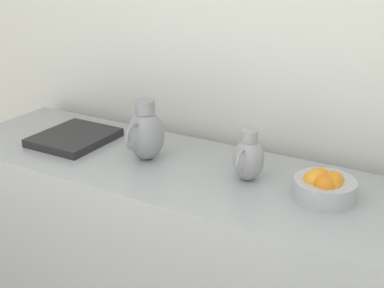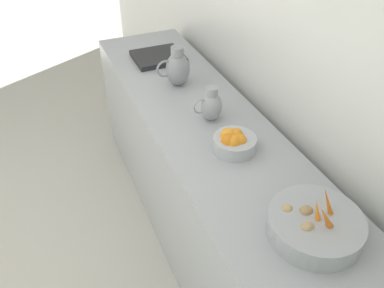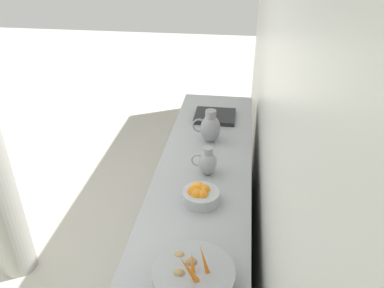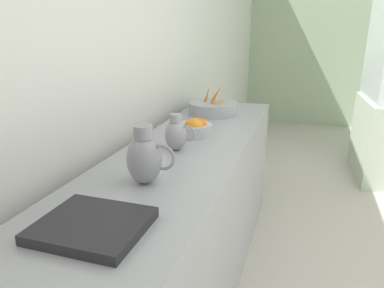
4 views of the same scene
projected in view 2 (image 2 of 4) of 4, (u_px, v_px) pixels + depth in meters
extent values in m
cube|color=silver|center=(358.00, 49.00, 1.61)|extent=(0.10, 8.21, 3.00)
cube|color=#9EA0A5|center=(207.00, 185.00, 2.47)|extent=(0.63, 2.73, 0.94)
cylinder|color=#9EA0A5|center=(315.00, 226.00, 1.54)|extent=(0.37, 0.37, 0.09)
torus|color=#9EA0A5|center=(313.00, 232.00, 1.57)|extent=(0.22, 0.22, 0.01)
cone|color=orange|center=(328.00, 203.00, 1.51)|extent=(0.08, 0.07, 0.17)
cone|color=orange|center=(317.00, 212.00, 1.49)|extent=(0.04, 0.06, 0.12)
cone|color=orange|center=(326.00, 219.00, 1.44)|extent=(0.11, 0.03, 0.16)
ellipsoid|color=#9E7F56|center=(306.00, 211.00, 1.54)|extent=(0.06, 0.05, 0.04)
ellipsoid|color=tan|center=(307.00, 227.00, 1.48)|extent=(0.05, 0.04, 0.04)
ellipsoid|color=tan|center=(287.00, 209.00, 1.56)|extent=(0.05, 0.04, 0.04)
cylinder|color=#ADAFB5|center=(235.00, 144.00, 1.97)|extent=(0.22, 0.22, 0.07)
sphere|color=orange|center=(240.00, 141.00, 1.94)|extent=(0.07, 0.07, 0.07)
sphere|color=orange|center=(228.00, 136.00, 1.97)|extent=(0.08, 0.08, 0.08)
sphere|color=orange|center=(236.00, 135.00, 1.98)|extent=(0.07, 0.07, 0.07)
sphere|color=orange|center=(228.00, 141.00, 1.94)|extent=(0.08, 0.08, 0.08)
sphere|color=orange|center=(234.00, 142.00, 1.93)|extent=(0.08, 0.08, 0.08)
ellipsoid|color=gray|center=(178.00, 69.00, 2.47)|extent=(0.15, 0.15, 0.21)
cylinder|color=gray|center=(177.00, 51.00, 2.40)|extent=(0.08, 0.08, 0.06)
torus|color=gray|center=(165.00, 69.00, 2.43)|extent=(0.11, 0.01, 0.11)
ellipsoid|color=#939399|center=(212.00, 107.00, 2.16)|extent=(0.12, 0.12, 0.17)
cylinder|color=#939399|center=(212.00, 91.00, 2.11)|extent=(0.06, 0.06, 0.04)
torus|color=#939399|center=(201.00, 107.00, 2.13)|extent=(0.09, 0.01, 0.09)
cube|color=#232326|center=(158.00, 57.00, 2.81)|extent=(0.34, 0.30, 0.04)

